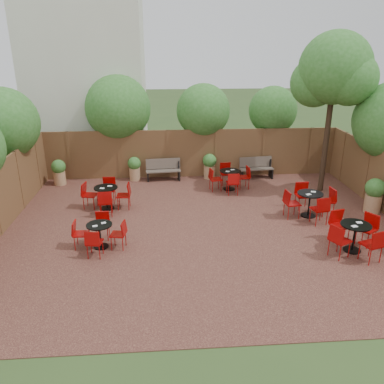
{
  "coord_description": "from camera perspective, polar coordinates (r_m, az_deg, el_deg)",
  "views": [
    {
      "loc": [
        -1.19,
        -10.64,
        5.22
      ],
      "look_at": [
        -0.35,
        0.5,
        1.0
      ],
      "focal_mm": 36.52,
      "sensor_mm": 36.0,
      "label": 1
    }
  ],
  "objects": [
    {
      "name": "ground",
      "position": [
        11.91,
        1.88,
        -5.31
      ],
      "size": [
        80.0,
        80.0,
        0.0
      ],
      "primitive_type": "plane",
      "color": "#354F23",
      "rests_on": "ground"
    },
    {
      "name": "courtyard_paving",
      "position": [
        11.9,
        1.88,
        -5.27
      ],
      "size": [
        12.0,
        10.0,
        0.02
      ],
      "primitive_type": "cube",
      "color": "#391A17",
      "rests_on": "ground"
    },
    {
      "name": "fence_back",
      "position": [
        16.24,
        0.04,
        5.64
      ],
      "size": [
        12.0,
        0.08,
        2.0
      ],
      "primitive_type": "cube",
      "color": "brown",
      "rests_on": "ground"
    },
    {
      "name": "neighbour_building",
      "position": [
        18.97,
        -14.97,
        16.35
      ],
      "size": [
        5.0,
        4.0,
        8.0
      ],
      "primitive_type": "cube",
      "color": "beige",
      "rests_on": "ground"
    },
    {
      "name": "overhang_foliage",
      "position": [
        14.05,
        -3.96,
        10.39
      ],
      "size": [
        15.75,
        10.52,
        2.67
      ],
      "color": "#2F6C23",
      "rests_on": "ground"
    },
    {
      "name": "courtyard_tree",
      "position": [
        14.8,
        20.06,
        15.94
      ],
      "size": [
        2.67,
        2.57,
        5.7
      ],
      "rotation": [
        0.0,
        0.0,
        0.0
      ],
      "color": "black",
      "rests_on": "courtyard_paving"
    },
    {
      "name": "park_bench_left",
      "position": [
        15.98,
        -4.22,
        3.33
      ],
      "size": [
        1.43,
        0.58,
        0.87
      ],
      "rotation": [
        0.0,
        0.0,
        0.09
      ],
      "color": "brown",
      "rests_on": "courtyard_paving"
    },
    {
      "name": "park_bench_right",
      "position": [
        16.43,
        9.32,
        3.58
      ],
      "size": [
        1.42,
        0.59,
        0.86
      ],
      "rotation": [
        0.0,
        0.0,
        0.11
      ],
      "color": "brown",
      "rests_on": "courtyard_paving"
    },
    {
      "name": "bistro_tables",
      "position": [
        12.38,
        5.13,
        -1.98
      ],
      "size": [
        8.56,
        6.57,
        0.91
      ],
      "color": "black",
      "rests_on": "courtyard_paving"
    },
    {
      "name": "planters",
      "position": [
        14.76,
        2.19,
        2.41
      ],
      "size": [
        11.55,
        4.51,
        1.16
      ],
      "color": "#A97B54",
      "rests_on": "courtyard_paving"
    }
  ]
}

